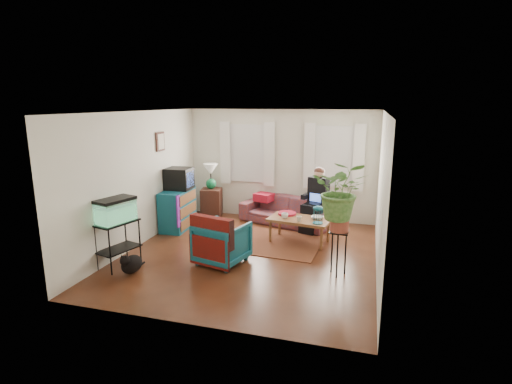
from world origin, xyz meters
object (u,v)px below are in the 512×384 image
(dresser, at_px, (178,209))
(armchair, at_px, (222,240))
(aquarium_stand, at_px, (118,244))
(coffee_table, at_px, (299,230))
(side_table, at_px, (212,202))
(plant_stand, at_px, (338,253))
(sofa, at_px, (286,206))

(dresser, height_order, armchair, dresser)
(dresser, xyz_separation_m, armchair, (1.63, -1.53, -0.04))
(aquarium_stand, relative_size, coffee_table, 0.66)
(side_table, relative_size, plant_stand, 0.92)
(dresser, xyz_separation_m, plant_stand, (3.62, -1.50, -0.07))
(aquarium_stand, bearing_deg, armchair, 37.33)
(dresser, bearing_deg, side_table, 70.99)
(sofa, xyz_separation_m, coffee_table, (0.52, -1.15, -0.16))
(dresser, relative_size, armchair, 1.21)
(dresser, bearing_deg, plant_stand, -24.86)
(dresser, height_order, plant_stand, dresser)
(side_table, bearing_deg, sofa, -3.77)
(dresser, height_order, aquarium_stand, dresser)
(aquarium_stand, relative_size, plant_stand, 1.06)
(dresser, height_order, coffee_table, dresser)
(coffee_table, bearing_deg, aquarium_stand, -134.65)
(coffee_table, bearing_deg, side_table, 160.99)
(sofa, height_order, coffee_table, sofa)
(side_table, relative_size, dresser, 0.70)
(sofa, distance_m, dresser, 2.45)
(sofa, xyz_separation_m, side_table, (-1.89, 0.12, -0.07))
(armchair, bearing_deg, coffee_table, -114.57)
(dresser, bearing_deg, coffee_table, -5.32)
(aquarium_stand, xyz_separation_m, coffee_table, (2.76, 2.04, -0.15))
(armchair, bearing_deg, plant_stand, -164.79)
(side_table, bearing_deg, dresser, -106.70)
(sofa, relative_size, coffee_table, 1.75)
(side_table, relative_size, armchair, 0.85)
(dresser, distance_m, aquarium_stand, 2.19)
(side_table, xyz_separation_m, plant_stand, (3.28, -2.64, 0.03))
(dresser, relative_size, coffee_table, 0.81)
(coffee_table, xyz_separation_m, plant_stand, (0.87, -1.36, 0.13))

